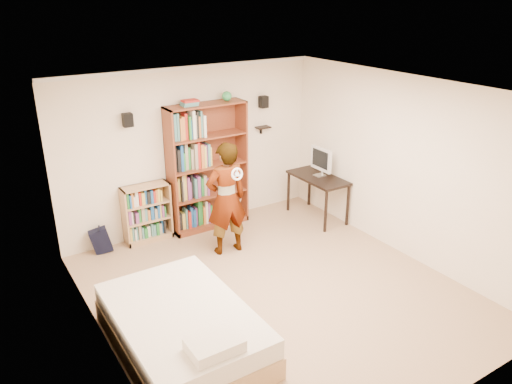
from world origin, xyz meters
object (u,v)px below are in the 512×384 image
computer_desk (317,197)px  daybed (182,324)px  low_bookshelf (147,213)px  person (226,199)px  tall_bookshelf (208,167)px

computer_desk → daybed: bearing=-151.1°
low_bookshelf → person: 1.41m
computer_desk → person: bearing=-173.3°
low_bookshelf → computer_desk: 2.95m
low_bookshelf → daybed: bearing=-103.4°
daybed → person: bearing=47.8°
daybed → tall_bookshelf: bearing=56.9°
person → tall_bookshelf: bearing=-96.9°
tall_bookshelf → person: 1.00m
person → daybed: bearing=52.3°
low_bookshelf → daybed: (-0.65, -2.71, -0.16)m
low_bookshelf → person: size_ratio=0.54×
tall_bookshelf → person: bearing=-101.4°
low_bookshelf → tall_bookshelf: bearing=-2.8°
tall_bookshelf → computer_desk: size_ratio=1.87×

